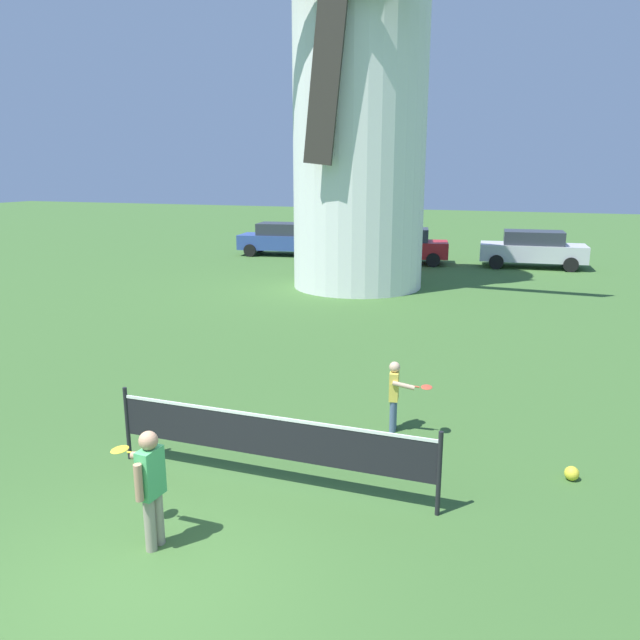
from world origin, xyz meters
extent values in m
plane|color=#3D662D|center=(0.00, 0.00, 0.00)|extent=(120.00, 120.00, 0.00)
cylinder|color=white|center=(-2.57, 16.57, 5.22)|extent=(4.53, 4.53, 10.44)
cylinder|color=black|center=(-1.87, 2.34, 0.55)|extent=(0.06, 0.06, 1.10)
cylinder|color=black|center=(2.63, 2.34, 0.55)|extent=(0.06, 0.06, 1.10)
cube|color=black|center=(0.38, 2.34, 0.68)|extent=(4.45, 0.01, 0.55)
cube|color=white|center=(0.38, 2.34, 0.97)|extent=(4.45, 0.02, 0.04)
cylinder|color=#9E937F|center=(-0.26, 0.55, 0.31)|extent=(0.13, 0.13, 0.63)
cylinder|color=#9E937F|center=(-0.25, 0.69, 0.31)|extent=(0.13, 0.13, 0.63)
cube|color=#4CB266|center=(-0.25, 0.62, 0.91)|extent=(0.19, 0.32, 0.56)
sphere|color=tan|center=(-0.25, 0.62, 1.29)|extent=(0.21, 0.21, 0.21)
cylinder|color=tan|center=(-0.27, 0.42, 0.89)|extent=(0.09, 0.09, 0.42)
cylinder|color=tan|center=(-0.43, 0.81, 0.99)|extent=(0.43, 0.12, 0.16)
cylinder|color=yellow|center=(-0.59, 0.82, 0.99)|extent=(0.22, 0.04, 0.04)
ellipsoid|color=yellow|center=(-0.81, 0.84, 0.99)|extent=(0.20, 0.25, 0.03)
cylinder|color=slate|center=(1.52, 4.71, 0.26)|extent=(0.10, 0.10, 0.52)
cylinder|color=slate|center=(1.54, 4.57, 0.26)|extent=(0.10, 0.10, 0.52)
cube|color=#E5CC4C|center=(1.53, 4.64, 0.76)|extent=(0.17, 0.27, 0.47)
sphere|color=#DBB28E|center=(1.53, 4.64, 1.07)|extent=(0.17, 0.17, 0.17)
cylinder|color=#DBB28E|center=(1.51, 4.81, 0.74)|extent=(0.07, 0.07, 0.35)
cylinder|color=#DBB28E|center=(1.71, 4.52, 0.83)|extent=(0.36, 0.12, 0.13)
cylinder|color=#D84C33|center=(1.85, 4.54, 0.83)|extent=(0.22, 0.05, 0.04)
ellipsoid|color=#D84C33|center=(2.07, 4.57, 0.83)|extent=(0.21, 0.26, 0.03)
sphere|color=yellow|center=(4.21, 3.84, 0.10)|extent=(0.20, 0.20, 0.20)
cube|color=#334C99|center=(-8.31, 23.29, 0.65)|extent=(4.43, 2.28, 0.70)
cube|color=#2D333D|center=(-8.31, 23.29, 1.28)|extent=(2.56, 1.82, 0.56)
cylinder|color=black|center=(-7.01, 24.33, 0.30)|extent=(0.62, 0.26, 0.60)
cylinder|color=black|center=(-6.77, 22.65, 0.30)|extent=(0.62, 0.26, 0.60)
cylinder|color=black|center=(-9.86, 23.92, 0.30)|extent=(0.62, 0.26, 0.60)
cylinder|color=black|center=(-9.61, 22.24, 0.30)|extent=(0.62, 0.26, 0.60)
cube|color=red|center=(-2.25, 22.56, 0.65)|extent=(4.23, 2.43, 0.70)
cube|color=#2D333D|center=(-2.25, 22.56, 1.28)|extent=(2.47, 1.89, 0.56)
cylinder|color=black|center=(-1.08, 23.65, 0.30)|extent=(0.62, 0.29, 0.60)
cylinder|color=black|center=(-0.76, 21.98, 0.30)|extent=(0.62, 0.29, 0.60)
cylinder|color=black|center=(-3.74, 23.13, 0.30)|extent=(0.62, 0.29, 0.60)
cylinder|color=black|center=(-3.41, 21.47, 0.30)|extent=(0.62, 0.29, 0.60)
cube|color=silver|center=(3.25, 23.29, 0.65)|extent=(4.46, 2.04, 0.70)
cube|color=#2D333D|center=(3.25, 23.29, 1.28)|extent=(2.54, 1.69, 0.56)
cylinder|color=black|center=(4.65, 24.26, 0.30)|extent=(0.61, 0.23, 0.60)
cylinder|color=black|center=(4.79, 22.56, 0.30)|extent=(0.61, 0.23, 0.60)
cylinder|color=black|center=(1.71, 24.02, 0.30)|extent=(0.61, 0.23, 0.60)
cylinder|color=black|center=(1.85, 22.33, 0.30)|extent=(0.61, 0.23, 0.60)
camera|label=1|loc=(3.56, -4.54, 4.14)|focal=34.66mm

